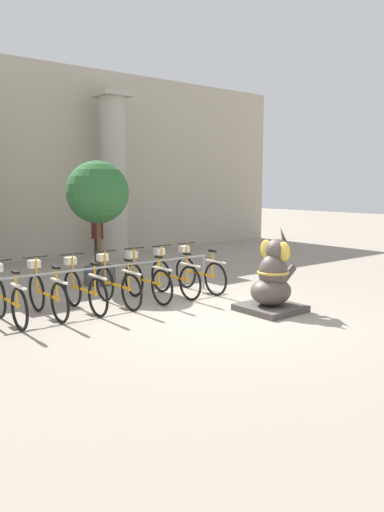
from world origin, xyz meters
name	(u,v)px	position (x,y,z in m)	size (l,w,h in m)	color
ground_plane	(221,315)	(0.00, 0.00, 0.00)	(60.00, 60.00, 0.00)	gray
building_facade	(32,162)	(0.00, 8.60, 3.00)	(20.00, 0.20, 6.00)	#B2A893
column_right	(114,175)	(2.24, 7.60, 2.62)	(1.02, 1.02, 5.16)	#ADA899
bike_rack	(112,273)	(-1.08, 1.95, 0.63)	(4.72, 0.05, 0.77)	gray
bicycle_0	(8,299)	(-3.14, 1.84, 0.42)	(0.48, 1.73, 1.03)	black
bicycle_1	(47,294)	(-2.45, 1.86, 0.42)	(0.48, 1.73, 1.03)	black
bicycle_2	(84,289)	(-1.77, 1.80, 0.42)	(0.48, 1.73, 1.03)	black
bicycle_3	(117,284)	(-1.08, 1.80, 0.42)	(0.48, 1.73, 1.03)	black
bicycle_4	(146,280)	(-0.39, 1.80, 0.42)	(0.48, 1.73, 1.03)	black
bicycle_5	(174,276)	(0.29, 1.80, 0.42)	(0.48, 1.73, 1.03)	black
bicycle_6	(199,273)	(0.98, 1.81, 0.42)	(0.48, 1.73, 1.03)	black
elephant_statue	(273,282)	(0.96, -0.34, 0.53)	(1.03, 1.03, 1.57)	#4C4742
person_pedestrian	(97,233)	(0.79, 6.06, 0.98)	(0.22, 0.47, 1.64)	#28282D
potted_tree	(98,198)	(-0.32, 3.90, 2.00)	(1.44, 1.44, 2.86)	#4C4C4C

